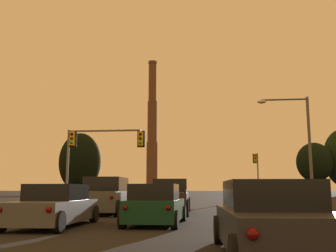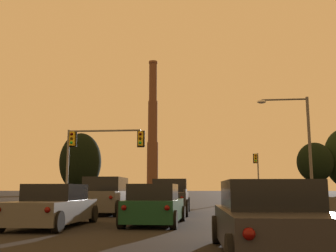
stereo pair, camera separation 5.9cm
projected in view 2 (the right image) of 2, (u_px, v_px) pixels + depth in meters
The scene contains 11 objects.
sedan_left_lane_second at pixel (54, 207), 13.39m from camera, with size 2.07×4.74×1.43m.
pickup_truck_center_lane_front at pixel (168, 198), 20.62m from camera, with size 2.34×5.56×1.82m.
suv_left_lane_front at pixel (106, 196), 20.08m from camera, with size 2.27×4.97×1.86m.
hatchback_center_lane_second at pixel (155, 206), 14.06m from camera, with size 1.96×4.13×1.44m.
sedan_right_lane_third at pixel (270, 221), 7.40m from camera, with size 2.17×4.77×1.43m.
traffic_light_overhead_left at pixel (94, 147), 29.27m from camera, with size 5.99×0.50×5.68m.
traffic_light_far_right at pixel (257, 169), 50.64m from camera, with size 0.78×0.50×5.87m.
street_lamp at pixel (300, 137), 27.09m from camera, with size 3.55×0.36×7.64m.
smokestack at pixel (153, 140), 124.95m from camera, with size 5.60×5.60×42.76m.
treeline_far_right at pixel (315, 162), 86.02m from camera, with size 7.75×6.98×11.42m.
treeline_left_mid at pixel (80, 162), 86.43m from camera, with size 9.17×8.25×13.57m.
Camera 2 is at (1.93, -1.81, 1.25)m, focal length 42.00 mm.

